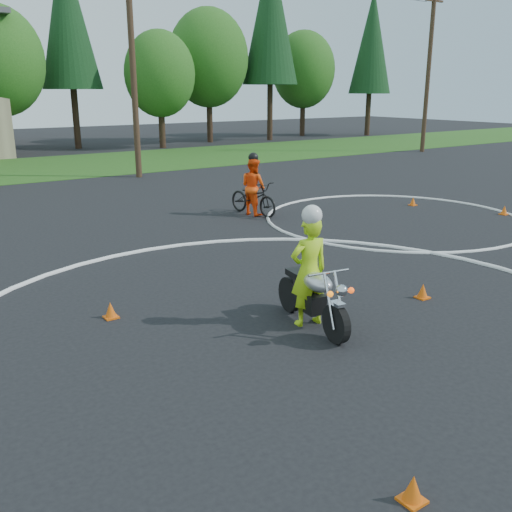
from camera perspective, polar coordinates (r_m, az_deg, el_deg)
ground at (r=8.01m, az=17.53°, el=-14.07°), size 120.00×120.00×0.00m
course_markings at (r=12.15m, az=7.82°, el=-2.76°), size 19.05×19.05×0.12m
primary_motorcycle at (r=9.80m, az=5.76°, el=-4.02°), size 0.81×2.17×1.15m
rider_primary_grp at (r=9.75m, az=5.32°, el=-1.20°), size 0.77×0.56×2.13m
rider_second_grp at (r=18.63m, az=-0.27°, el=6.32°), size 1.01×2.18×2.02m
traffic_cones at (r=13.10m, az=16.47°, el=-1.29°), size 14.09×10.40×0.30m
treeline at (r=43.83m, az=-7.19°, el=19.70°), size 38.20×8.10×14.52m
utility_poles at (r=27.27m, az=-12.25°, el=18.60°), size 41.60×1.12×10.00m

